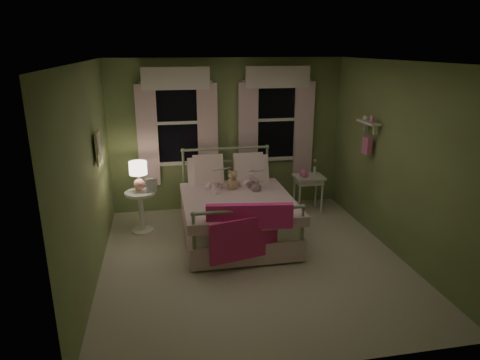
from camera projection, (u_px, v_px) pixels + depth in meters
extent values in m
plane|color=beige|center=(252.00, 259.00, 5.82)|extent=(4.20, 4.20, 0.00)
plane|color=white|center=(254.00, 62.00, 5.04)|extent=(4.20, 4.20, 0.00)
plane|color=#7F9B5D|center=(227.00, 135.00, 7.40)|extent=(4.00, 0.00, 4.00)
plane|color=#7F9B5D|center=(309.00, 237.00, 3.46)|extent=(4.00, 0.00, 4.00)
plane|color=#7F9B5D|center=(89.00, 176.00, 5.08)|extent=(0.00, 4.20, 4.20)
plane|color=#7F9B5D|center=(398.00, 160.00, 5.78)|extent=(0.00, 4.20, 4.20)
cube|color=white|center=(236.00, 211.00, 6.40)|extent=(1.44, 1.94, 0.26)
cube|color=white|center=(236.00, 225.00, 6.47)|extent=(1.54, 2.02, 0.30)
cube|color=white|center=(238.00, 203.00, 6.21)|extent=(1.58, 1.75, 0.14)
cylinder|color=#9EB793|center=(190.00, 221.00, 6.32)|extent=(0.04, 1.90, 0.04)
cylinder|color=#9EB793|center=(280.00, 215.00, 6.56)|extent=(0.04, 1.90, 0.04)
cylinder|color=#9EB793|center=(184.00, 184.00, 7.14)|extent=(0.04, 0.04, 1.15)
cylinder|color=#9EB793|center=(267.00, 179.00, 7.39)|extent=(0.04, 0.04, 1.15)
sphere|color=#9EB793|center=(183.00, 150.00, 6.97)|extent=(0.07, 0.07, 0.07)
sphere|color=#9EB793|center=(267.00, 147.00, 7.22)|extent=(0.07, 0.07, 0.07)
cylinder|color=#9EB793|center=(226.00, 149.00, 7.09)|extent=(1.42, 0.04, 0.04)
cylinder|color=#9EB793|center=(226.00, 161.00, 7.16)|extent=(1.38, 0.03, 0.03)
cylinder|color=#9EB793|center=(194.00, 244.00, 5.37)|extent=(0.04, 0.04, 0.80)
cylinder|color=#9EB793|center=(302.00, 235.00, 5.62)|extent=(0.04, 0.04, 0.80)
sphere|color=#9EB793|center=(193.00, 214.00, 5.25)|extent=(0.07, 0.07, 0.07)
sphere|color=#9EB793|center=(303.00, 207.00, 5.50)|extent=(0.07, 0.07, 0.07)
cylinder|color=#9EB793|center=(250.00, 210.00, 5.38)|extent=(1.42, 0.04, 0.04)
cube|color=white|center=(205.00, 175.00, 6.88)|extent=(0.55, 0.32, 0.57)
cube|color=white|center=(251.00, 172.00, 7.01)|extent=(0.55, 0.32, 0.57)
cube|color=white|center=(208.00, 170.00, 6.86)|extent=(0.48, 0.30, 0.51)
cube|color=white|center=(248.00, 168.00, 6.98)|extent=(0.48, 0.30, 0.51)
cube|color=#FE3196|center=(249.00, 216.00, 5.40)|extent=(1.10, 0.25, 0.32)
cube|color=#DD2B77|center=(250.00, 238.00, 5.42)|extent=(1.08, 0.30, 0.55)
imported|color=#F7D1DD|center=(213.00, 168.00, 6.61)|extent=(0.29, 0.19, 0.79)
imported|color=#F7D1DD|center=(248.00, 167.00, 6.71)|extent=(0.41, 0.33, 0.78)
imported|color=beige|center=(215.00, 173.00, 6.38)|extent=(0.22, 0.17, 0.26)
imported|color=beige|center=(252.00, 174.00, 6.49)|extent=(0.20, 0.11, 0.26)
sphere|color=tan|center=(233.00, 184.00, 6.58)|extent=(0.19, 0.19, 0.19)
sphere|color=tan|center=(233.00, 175.00, 6.52)|extent=(0.14, 0.14, 0.14)
sphere|color=tan|center=(230.00, 172.00, 6.50)|extent=(0.05, 0.05, 0.05)
sphere|color=tan|center=(236.00, 172.00, 6.52)|extent=(0.05, 0.05, 0.05)
sphere|color=tan|center=(228.00, 183.00, 6.54)|extent=(0.07, 0.07, 0.07)
sphere|color=tan|center=(238.00, 183.00, 6.56)|extent=(0.07, 0.07, 0.07)
sphere|color=#8C6B51|center=(233.00, 177.00, 6.47)|extent=(0.05, 0.05, 0.05)
cylinder|color=white|center=(140.00, 193.00, 6.52)|extent=(0.46, 0.46, 0.04)
cylinder|color=white|center=(141.00, 212.00, 6.62)|extent=(0.08, 0.08, 0.60)
cylinder|color=white|center=(143.00, 230.00, 6.71)|extent=(0.34, 0.34, 0.03)
sphere|color=#EF9F8D|center=(139.00, 184.00, 6.48)|extent=(0.18, 0.18, 0.18)
cylinder|color=pink|center=(139.00, 177.00, 6.45)|extent=(0.03, 0.03, 0.11)
cylinder|color=#FFEAC6|center=(138.00, 168.00, 6.40)|extent=(0.26, 0.26, 0.19)
imported|color=beige|center=(146.00, 193.00, 6.46)|extent=(0.20, 0.25, 0.02)
cube|color=white|center=(309.00, 177.00, 7.33)|extent=(0.50, 0.40, 0.04)
cube|color=white|center=(309.00, 181.00, 7.35)|extent=(0.44, 0.34, 0.08)
cylinder|color=white|center=(300.00, 198.00, 7.25)|extent=(0.04, 0.04, 0.60)
cylinder|color=white|center=(322.00, 197.00, 7.32)|extent=(0.04, 0.04, 0.60)
cylinder|color=white|center=(294.00, 192.00, 7.53)|extent=(0.04, 0.04, 0.60)
cylinder|color=white|center=(316.00, 191.00, 7.60)|extent=(0.04, 0.04, 0.60)
sphere|color=pink|center=(303.00, 173.00, 7.29)|extent=(0.14, 0.14, 0.14)
cube|color=pink|center=(305.00, 175.00, 7.21)|extent=(0.11, 0.07, 0.04)
cylinder|color=white|center=(315.00, 171.00, 7.37)|extent=(0.05, 0.05, 0.14)
cylinder|color=#4C7F3F|center=(315.00, 165.00, 7.34)|extent=(0.01, 0.01, 0.12)
sphere|color=pink|center=(315.00, 161.00, 7.32)|extent=(0.06, 0.06, 0.06)
cube|color=black|center=(177.00, 123.00, 7.16)|extent=(0.76, 0.02, 1.35)
cube|color=white|center=(176.00, 80.00, 6.93)|extent=(0.84, 0.05, 0.06)
cube|color=white|center=(179.00, 163.00, 7.35)|extent=(0.84, 0.05, 0.06)
cube|color=white|center=(153.00, 124.00, 7.07)|extent=(0.06, 0.05, 1.40)
cube|color=white|center=(201.00, 122.00, 7.21)|extent=(0.06, 0.05, 1.40)
cube|color=white|center=(177.00, 123.00, 7.14)|extent=(0.76, 0.04, 0.05)
cube|color=silver|center=(148.00, 136.00, 7.07)|extent=(0.34, 0.06, 1.70)
cube|color=silver|center=(208.00, 134.00, 7.25)|extent=(0.34, 0.06, 1.70)
cube|color=white|center=(176.00, 78.00, 6.86)|extent=(1.10, 0.08, 0.36)
cylinder|color=white|center=(176.00, 82.00, 6.92)|extent=(1.20, 0.03, 0.03)
cube|color=black|center=(275.00, 120.00, 7.46)|extent=(0.76, 0.02, 1.35)
cube|color=white|center=(277.00, 79.00, 7.23)|extent=(0.84, 0.05, 0.06)
cube|color=white|center=(275.00, 159.00, 7.65)|extent=(0.84, 0.05, 0.06)
cube|color=white|center=(253.00, 120.00, 7.37)|extent=(0.06, 0.05, 1.40)
cube|color=white|center=(298.00, 119.00, 7.51)|extent=(0.06, 0.05, 1.40)
cube|color=white|center=(276.00, 120.00, 7.44)|extent=(0.76, 0.04, 0.05)
cube|color=silver|center=(248.00, 133.00, 7.37)|extent=(0.34, 0.06, 1.70)
cube|color=white|center=(303.00, 131.00, 7.55)|extent=(0.34, 0.06, 1.70)
cube|color=white|center=(278.00, 77.00, 7.16)|extent=(1.10, 0.08, 0.36)
cylinder|color=white|center=(277.00, 81.00, 7.22)|extent=(1.20, 0.03, 0.03)
cube|color=white|center=(369.00, 122.00, 6.30)|extent=(0.15, 0.50, 0.03)
cube|color=white|center=(375.00, 130.00, 6.19)|extent=(0.06, 0.03, 0.14)
cube|color=white|center=(366.00, 126.00, 6.47)|extent=(0.06, 0.03, 0.14)
cylinder|color=pink|center=(372.00, 119.00, 6.18)|extent=(0.06, 0.06, 0.10)
sphere|color=white|center=(366.00, 118.00, 6.38)|extent=(0.08, 0.08, 0.08)
cube|color=pink|center=(367.00, 146.00, 6.41)|extent=(0.08, 0.18, 0.26)
cube|color=beige|center=(98.00, 148.00, 5.59)|extent=(0.03, 0.32, 0.42)
cube|color=silver|center=(99.00, 148.00, 5.59)|extent=(0.01, 0.25, 0.34)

